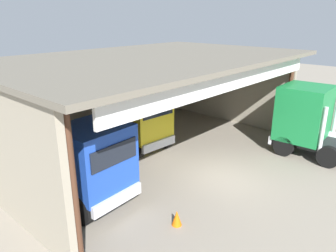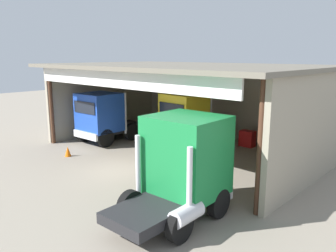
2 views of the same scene
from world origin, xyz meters
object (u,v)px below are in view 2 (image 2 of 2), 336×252
object	(u,v)px
truck_yellow_center_right_bay	(187,120)
truck_green_right_bay	(183,165)
truck_blue_center_left_bay	(103,116)
traffic_cone	(68,151)
tool_cart	(247,138)
oil_drum	(193,130)

from	to	relation	value
truck_yellow_center_right_bay	truck_green_right_bay	xyz separation A→B (m)	(5.51, -6.75, 0.11)
truck_blue_center_left_bay	traffic_cone	world-z (taller)	truck_blue_center_left_bay
truck_green_right_bay	tool_cart	xyz separation A→B (m)	(-3.11, 9.83, -1.38)
truck_blue_center_left_bay	tool_cart	xyz separation A→B (m)	(7.45, 5.53, -1.22)
truck_green_right_bay	tool_cart	distance (m)	10.40
truck_yellow_center_right_bay	truck_green_right_bay	size ratio (longest dim) A/B	0.95
truck_green_right_bay	traffic_cone	world-z (taller)	truck_green_right_bay
tool_cart	traffic_cone	xyz separation A→B (m)	(-6.29, -8.88, -0.22)
truck_blue_center_left_bay	tool_cart	world-z (taller)	truck_blue_center_left_bay
truck_yellow_center_right_bay	traffic_cone	size ratio (longest dim) A/B	7.80
oil_drum	tool_cart	world-z (taller)	tool_cart
tool_cart	traffic_cone	world-z (taller)	tool_cart
truck_yellow_center_right_bay	tool_cart	bearing A→B (deg)	-124.29
truck_green_right_bay	tool_cart	bearing A→B (deg)	105.42
truck_green_right_bay	traffic_cone	bearing A→B (deg)	172.09
traffic_cone	tool_cart	bearing A→B (deg)	54.69
truck_blue_center_left_bay	tool_cart	size ratio (longest dim) A/B	4.80
truck_blue_center_left_bay	truck_yellow_center_right_bay	bearing A→B (deg)	-157.22
truck_blue_center_left_bay	truck_yellow_center_right_bay	distance (m)	5.61
truck_blue_center_left_bay	traffic_cone	size ratio (longest dim) A/B	8.57
oil_drum	tool_cart	distance (m)	4.16
truck_green_right_bay	traffic_cone	size ratio (longest dim) A/B	8.24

